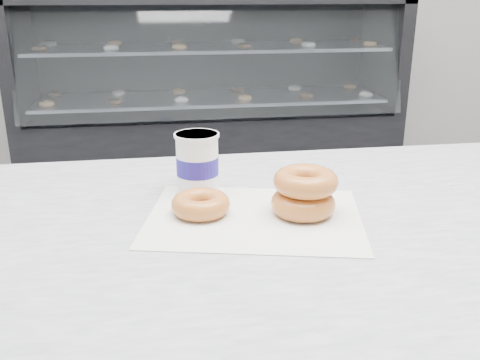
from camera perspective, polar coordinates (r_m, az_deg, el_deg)
The scene contains 5 objects.
display_case at distance 3.57m, azimuth -3.14°, elevation 7.37°, with size 2.40×0.74×1.25m.
wax_paper at distance 0.86m, azimuth 1.53°, elevation -3.97°, with size 0.34×0.26×0.00m, color silver.
donut_single at distance 0.87m, azimuth -4.22°, elevation -2.58°, with size 0.10×0.10×0.03m, color orange.
donut_stack at distance 0.87m, azimuth 6.88°, elevation -1.32°, with size 0.14×0.14×0.07m.
coffee_cup at distance 0.96m, azimuth -4.57°, elevation 1.92°, with size 0.08×0.08×0.11m.
Camera 1 is at (-0.35, -1.35, 1.25)m, focal length 40.00 mm.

